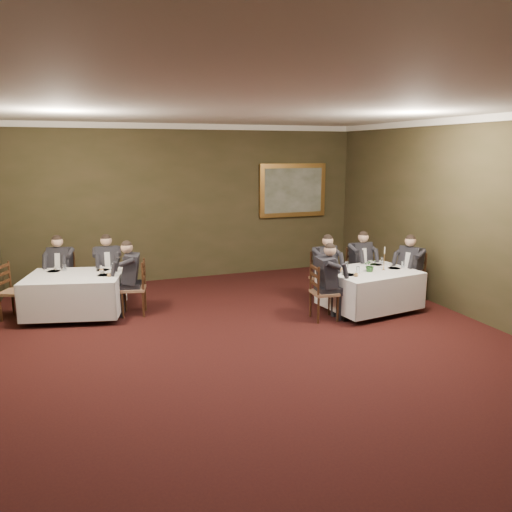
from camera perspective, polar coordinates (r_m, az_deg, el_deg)
ground at (r=7.31m, az=1.71°, el=-11.62°), size 10.00×10.00×0.00m
ceiling at (r=6.72m, az=1.90°, el=16.88°), size 8.00×10.00×0.10m
back_wall at (r=11.55m, az=-7.46°, el=6.04°), size 8.00×0.10×3.50m
right_wall at (r=9.06m, az=26.06°, el=3.31°), size 0.10×10.00×3.50m
crown_molding at (r=6.72m, az=1.90°, el=16.37°), size 8.00×10.00×0.12m
table_main at (r=9.45m, az=12.84°, el=-3.51°), size 1.79×1.46×0.67m
table_second at (r=9.47m, az=-19.96°, el=-3.91°), size 1.88×1.60×0.67m
chair_main_backleft at (r=9.86m, az=7.71°, el=-3.66°), size 0.50×0.49×1.00m
diner_main_backleft at (r=9.80m, az=7.78°, el=-2.39°), size 0.47×0.54×1.35m
chair_main_backright at (r=10.38m, az=11.63°, el=-3.00°), size 0.47×0.46×1.00m
diner_main_backright at (r=10.32m, az=11.72°, el=-1.79°), size 0.44×0.51×1.35m
chair_main_endleft at (r=8.89m, az=7.71°, el=-5.42°), size 0.46×0.48×1.00m
diner_main_endleft at (r=8.82m, az=7.83°, el=-4.00°), size 0.52×0.45×1.35m
chair_main_endright at (r=10.18m, az=17.19°, el=-3.60°), size 0.55×0.56×1.00m
diner_main_endright at (r=10.12m, az=17.23°, el=-2.36°), size 0.59×0.54×1.35m
chair_sec_backleft at (r=10.41m, az=-21.19°, el=-3.55°), size 0.56×0.54×1.00m
diner_sec_backleft at (r=10.34m, az=-21.30°, el=-2.34°), size 0.54×0.59×1.35m
chair_sec_backright at (r=10.22m, az=-16.45°, el=-3.50°), size 0.46×0.44×1.00m
diner_sec_backright at (r=10.15m, az=-16.52°, el=-2.27°), size 0.43×0.50×1.35m
chair_sec_endright at (r=9.33m, az=-13.69°, el=-4.82°), size 0.51×0.52×1.00m
diner_sec_endright at (r=9.27m, az=-13.83°, el=-3.46°), size 0.56×0.49×1.35m
chair_sec_endleft at (r=9.82m, az=-25.78°, el=-4.85°), size 0.57×0.58×1.00m
centerpiece at (r=9.29m, az=12.94°, el=-0.98°), size 0.28×0.26×0.25m
candlestick at (r=9.47m, az=14.43°, el=-0.58°), size 0.06×0.06×0.45m
place_setting_table_main at (r=9.40m, az=9.75°, el=-1.28°), size 0.33×0.31×0.14m
place_setting_table_second at (r=9.85m, az=-21.83°, el=-1.38°), size 0.33×0.31×0.14m
painting at (r=12.26m, az=4.23°, el=7.49°), size 1.71×0.09×1.29m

